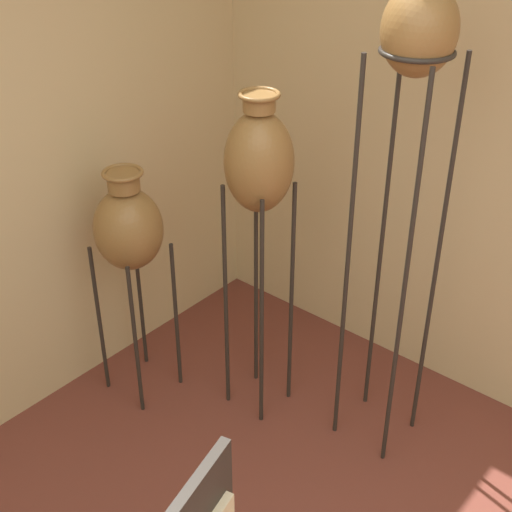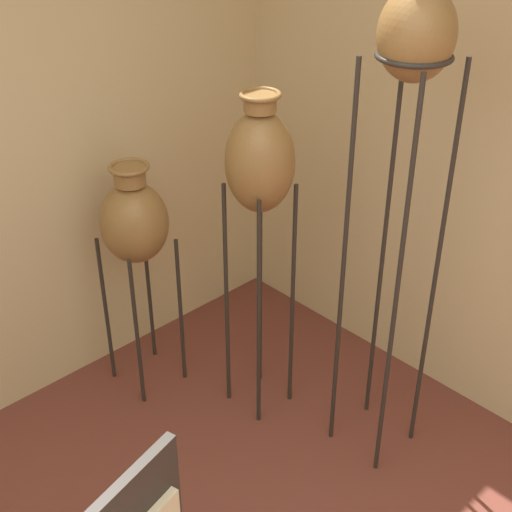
# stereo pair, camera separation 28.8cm
# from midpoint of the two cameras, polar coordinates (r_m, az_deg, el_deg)

# --- Properties ---
(vase_stand_tall) EXTENTS (0.29, 0.29, 2.17)m
(vase_stand_tall) POSITION_cam_midpoint_polar(r_m,az_deg,el_deg) (2.68, 15.66, 14.99)
(vase_stand_tall) COLOR #28231E
(vase_stand_tall) RESTS_ON ground_plane
(vase_stand_medium) EXTENTS (0.30, 0.30, 1.62)m
(vase_stand_medium) POSITION_cam_midpoint_polar(r_m,az_deg,el_deg) (3.03, 3.06, 7.06)
(vase_stand_medium) COLOR #28231E
(vase_stand_medium) RESTS_ON ground_plane
(vase_stand_short) EXTENTS (0.32, 0.32, 1.23)m
(vase_stand_short) POSITION_cam_midpoint_polar(r_m,az_deg,el_deg) (3.36, -7.30, 2.53)
(vase_stand_short) COLOR #28231E
(vase_stand_short) RESTS_ON ground_plane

